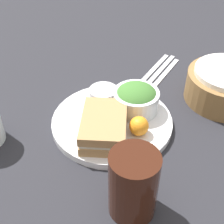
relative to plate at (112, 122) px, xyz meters
The scene contains 10 objects.
ground_plane 0.01m from the plate, ahead, with size 4.00×4.00×0.00m, color #232328.
plate is the anchor object (origin of this frame).
sandwich 0.06m from the plate, ahead, with size 0.14×0.10×0.05m.
salad_bowl 0.07m from the plate, 134.34° to the left, with size 0.10×0.10×0.06m.
dressing_cup 0.07m from the plate, 151.48° to the right, with size 0.07×0.07×0.03m, color #B7B7BC.
orange_wedge 0.08m from the plate, 62.04° to the left, with size 0.04×0.04×0.04m, color orange.
drink_glass 0.22m from the plate, 20.08° to the left, with size 0.08×0.08×0.12m, color #38190F.
fork 0.26m from the plate, 163.99° to the left, with size 0.17×0.01×0.01m, color silver.
knife 0.26m from the plate, 160.02° to the left, with size 0.18×0.01×0.01m, color silver.
spoon 0.26m from the plate, 156.04° to the left, with size 0.15×0.01×0.01m, color silver.
Camera 1 is at (0.50, 0.10, 0.46)m, focal length 50.00 mm.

